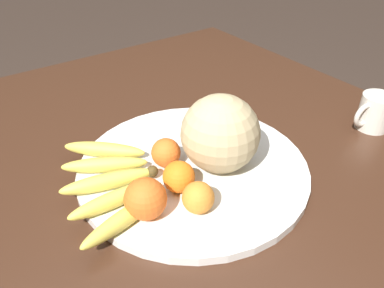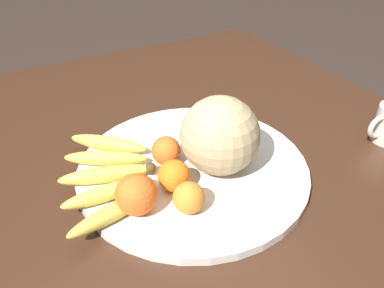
% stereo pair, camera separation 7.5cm
% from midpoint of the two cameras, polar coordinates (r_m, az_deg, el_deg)
% --- Properties ---
extents(kitchen_table, '(1.45, 1.16, 0.74)m').
position_cam_midpoint_polar(kitchen_table, '(0.87, 0.19, -7.32)').
color(kitchen_table, '#3D2316').
rests_on(kitchen_table, ground_plane).
extents(fruit_bowl, '(0.48, 0.48, 0.02)m').
position_cam_midpoint_polar(fruit_bowl, '(0.79, -2.74, -3.54)').
color(fruit_bowl, white).
rests_on(fruit_bowl, kitchen_table).
extents(melon, '(0.16, 0.16, 0.16)m').
position_cam_midpoint_polar(melon, '(0.73, 1.39, 1.50)').
color(melon, tan).
rests_on(melon, fruit_bowl).
extents(banana_bunch, '(0.31, 0.22, 0.03)m').
position_cam_midpoint_polar(banana_bunch, '(0.74, -15.15, -5.41)').
color(banana_bunch, '#473819').
rests_on(banana_bunch, fruit_bowl).
extents(orange_front_left, '(0.08, 0.08, 0.08)m').
position_cam_midpoint_polar(orange_front_left, '(0.66, -10.40, -8.36)').
color(orange_front_left, orange).
rests_on(orange_front_left, fruit_bowl).
extents(orange_front_right, '(0.06, 0.06, 0.06)m').
position_cam_midpoint_polar(orange_front_right, '(0.70, -5.10, -5.12)').
color(orange_front_right, orange).
rests_on(orange_front_right, fruit_bowl).
extents(orange_mid_center, '(0.06, 0.06, 0.06)m').
position_cam_midpoint_polar(orange_mid_center, '(0.77, -6.81, -1.42)').
color(orange_mid_center, orange).
rests_on(orange_mid_center, fruit_bowl).
extents(orange_back_left, '(0.06, 0.06, 0.06)m').
position_cam_midpoint_polar(orange_back_left, '(0.66, -2.33, -8.30)').
color(orange_back_left, orange).
rests_on(orange_back_left, fruit_bowl).
extents(produce_tag, '(0.09, 0.05, 0.00)m').
position_cam_midpoint_polar(produce_tag, '(0.75, -10.72, -5.87)').
color(produce_tag, white).
rests_on(produce_tag, fruit_bowl).
extents(ceramic_mug, '(0.08, 0.11, 0.09)m').
position_cam_midpoint_polar(ceramic_mug, '(0.99, 24.14, 4.38)').
color(ceramic_mug, beige).
rests_on(ceramic_mug, kitchen_table).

